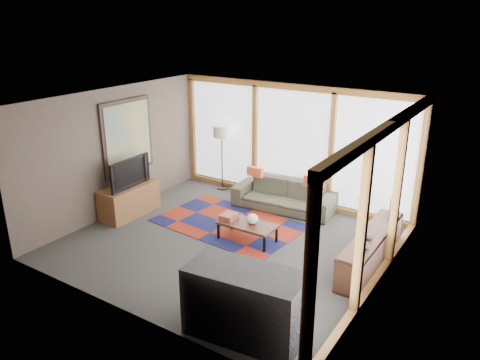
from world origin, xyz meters
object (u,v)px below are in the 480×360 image
Objects in this scene: sofa at (284,195)px; bar_counter at (245,303)px; tv_console at (129,200)px; floor_lamp at (222,158)px; bookshelf at (371,249)px; coffee_table at (247,232)px; television at (126,172)px.

bar_counter is (1.52, -3.96, 0.17)m from sofa.
floor_lamp is at bearing 71.68° from tv_console.
bar_counter is at bearing -106.66° from bookshelf.
sofa reaches higher than coffee_table.
sofa is 0.95× the size of bookshelf.
television is (-4.83, -0.73, 0.66)m from bookshelf.
television is at bearing -171.39° from bookshelf.
bar_counter is at bearing -58.70° from coffee_table.
bookshelf is 2.13× the size of television.
sofa is at bearing 38.04° from tv_console.
bookshelf is at bearing -83.42° from television.
coffee_table is 2.21m from bookshelf.
television is 4.50m from bar_counter.
television is at bearing -172.52° from coffee_table.
tv_console reaches higher than sofa.
floor_lamp is 1.46× the size of television.
floor_lamp is 4.43m from bookshelf.
bar_counter is (4.04, -1.92, -0.47)m from television.
tv_console reaches higher than bookshelf.
bar_counter is (1.38, -2.27, 0.30)m from coffee_table.
tv_console is (-0.75, -2.28, -0.45)m from floor_lamp.
sofa reaches higher than bookshelf.
tv_console is at bearing 148.00° from bar_counter.
tv_console is at bearing -147.00° from sofa.
floor_lamp reaches higher than tv_console.
coffee_table is 0.70× the size of bar_counter.
bookshelf is 1.50× the size of bar_counter.
bookshelf is at bearing 8.07° from tv_console.
floor_lamp is 0.69× the size of bookshelf.
bookshelf is at bearing -34.43° from sofa.
bar_counter is at bearing -51.99° from floor_lamp.
television is 0.70× the size of bar_counter.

